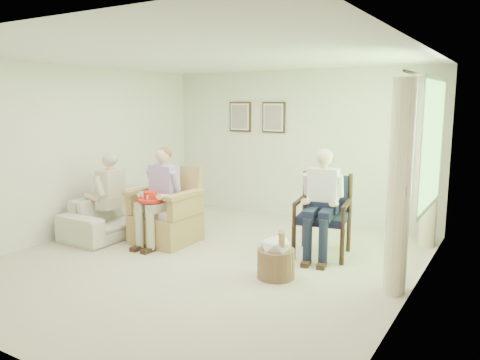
% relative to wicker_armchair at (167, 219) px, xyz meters
% --- Properties ---
extents(floor, '(5.50, 5.50, 0.00)m').
position_rel_wicker_armchair_xyz_m(floor, '(1.00, -0.39, -0.35)').
color(floor, beige).
rests_on(floor, ground).
extents(back_wall, '(5.00, 0.04, 2.60)m').
position_rel_wicker_armchair_xyz_m(back_wall, '(1.00, 2.36, 0.95)').
color(back_wall, silver).
rests_on(back_wall, ground).
extents(front_wall, '(5.00, 0.04, 2.60)m').
position_rel_wicker_armchair_xyz_m(front_wall, '(1.00, -3.14, 0.95)').
color(front_wall, silver).
rests_on(front_wall, ground).
extents(left_wall, '(0.04, 5.50, 2.60)m').
position_rel_wicker_armchair_xyz_m(left_wall, '(-1.50, -0.39, 0.95)').
color(left_wall, silver).
rests_on(left_wall, ground).
extents(right_wall, '(0.04, 5.50, 2.60)m').
position_rel_wicker_armchair_xyz_m(right_wall, '(3.50, -0.39, 0.95)').
color(right_wall, silver).
rests_on(right_wall, ground).
extents(ceiling, '(5.00, 5.50, 0.02)m').
position_rel_wicker_armchair_xyz_m(ceiling, '(1.00, -0.39, 2.25)').
color(ceiling, white).
rests_on(ceiling, back_wall).
extents(window, '(0.13, 2.50, 1.63)m').
position_rel_wicker_armchair_xyz_m(window, '(3.46, 0.81, 1.23)').
color(window, '#2D6B23').
rests_on(window, right_wall).
extents(curtain_left, '(0.34, 0.34, 2.30)m').
position_rel_wicker_armchair_xyz_m(curtain_left, '(3.33, -0.17, 0.80)').
color(curtain_left, beige).
rests_on(curtain_left, ground).
extents(curtain_right, '(0.34, 0.34, 2.30)m').
position_rel_wicker_armchair_xyz_m(curtain_right, '(3.33, 1.79, 0.80)').
color(curtain_right, beige).
rests_on(curtain_right, ground).
extents(framed_print_left, '(0.45, 0.05, 0.55)m').
position_rel_wicker_armchair_xyz_m(framed_print_left, '(-0.15, 2.33, 1.43)').
color(framed_print_left, '#382114').
rests_on(framed_print_left, back_wall).
extents(framed_print_right, '(0.45, 0.05, 0.55)m').
position_rel_wicker_armchair_xyz_m(framed_print_right, '(0.55, 2.33, 1.43)').
color(framed_print_right, '#382114').
rests_on(framed_print_right, back_wall).
extents(wicker_armchair, '(0.86, 0.86, 1.10)m').
position_rel_wicker_armchair_xyz_m(wicker_armchair, '(0.00, 0.00, 0.00)').
color(wicker_armchair, tan).
rests_on(wicker_armchair, ground).
extents(wood_armchair, '(0.69, 0.65, 1.06)m').
position_rel_wicker_armchair_xyz_m(wood_armchair, '(2.19, 0.68, 0.23)').
color(wood_armchair, black).
rests_on(wood_armchair, ground).
extents(sofa, '(2.08, 0.81, 0.61)m').
position_rel_wicker_armchair_xyz_m(sofa, '(-0.95, 0.10, -0.05)').
color(sofa, beige).
rests_on(sofa, ground).
extents(person_wicker, '(0.40, 0.62, 1.38)m').
position_rel_wicker_armchair_xyz_m(person_wicker, '(0.00, -0.15, 0.46)').
color(person_wicker, '#BCB697').
rests_on(person_wicker, ground).
extents(person_dark, '(0.40, 0.62, 1.41)m').
position_rel_wicker_armchair_xyz_m(person_dark, '(2.19, 0.51, 0.49)').
color(person_dark, '#171B33').
rests_on(person_dark, ground).
extents(person_sofa, '(0.42, 0.62, 1.27)m').
position_rel_wicker_armchair_xyz_m(person_sofa, '(-0.95, -0.27, 0.37)').
color(person_sofa, beige).
rests_on(person_sofa, ground).
extents(red_hat, '(0.36, 0.36, 0.14)m').
position_rel_wicker_armchair_xyz_m(red_hat, '(0.00, -0.35, 0.37)').
color(red_hat, red).
rests_on(red_hat, person_wicker).
extents(hatbox, '(0.46, 0.46, 0.65)m').
position_rel_wicker_armchair_xyz_m(hatbox, '(2.04, -0.46, -0.10)').
color(hatbox, '#A48359').
rests_on(hatbox, ground).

